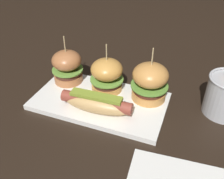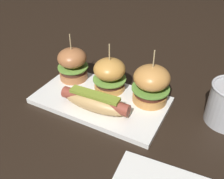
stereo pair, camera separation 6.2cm
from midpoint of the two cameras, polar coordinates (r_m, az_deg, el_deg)
name	(u,v)px [view 1 (the left image)]	position (r m, az deg, el deg)	size (l,w,h in m)	color
ground_plane	(100,103)	(0.67, -5.46, -3.25)	(3.00, 3.00, 0.00)	black
platter_main	(100,101)	(0.67, -5.49, -2.78)	(0.35, 0.19, 0.01)	white
hot_dog	(96,103)	(0.61, -6.55, -3.22)	(0.18, 0.06, 0.05)	tan
slider_left	(67,66)	(0.72, -12.73, 5.16)	(0.09, 0.09, 0.14)	#AD693D
slider_center	(107,75)	(0.67, -3.92, 3.35)	(0.09, 0.09, 0.14)	gold
slider_right	(150,81)	(0.64, 5.97, 1.75)	(0.10, 0.10, 0.15)	#CE8C46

